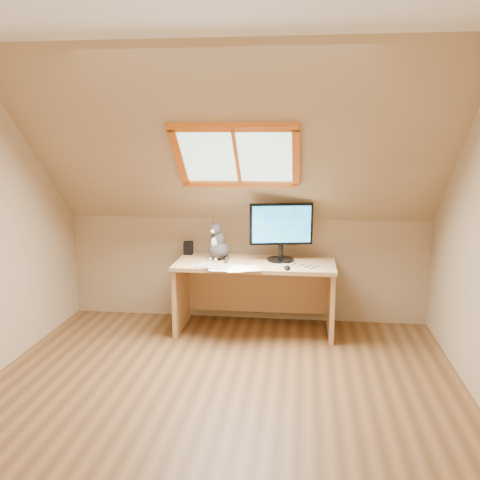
# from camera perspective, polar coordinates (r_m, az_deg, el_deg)

# --- Properties ---
(ground) EXTENTS (3.50, 3.50, 0.00)m
(ground) POSITION_cam_1_polar(r_m,az_deg,el_deg) (3.82, -2.36, -16.81)
(ground) COLOR brown
(ground) RESTS_ON ground
(room_shell) EXTENTS (3.52, 3.52, 2.41)m
(room_shell) POSITION_cam_1_polar(r_m,az_deg,el_deg) (3.31, -2.81, 4.93)
(room_shell) COLOR tan
(room_shell) RESTS_ON ground
(desk) EXTENTS (1.45, 0.63, 0.66)m
(desk) POSITION_cam_1_polar(r_m,az_deg,el_deg) (4.98, 1.67, -4.54)
(desk) COLOR tan
(desk) RESTS_ON ground
(monitor) EXTENTS (0.57, 0.24, 0.53)m
(monitor) POSITION_cam_1_polar(r_m,az_deg,el_deg) (4.86, 4.41, 1.28)
(monitor) COLOR black
(monitor) RESTS_ON desk
(cat) EXTENTS (0.28, 0.30, 0.37)m
(cat) POSITION_cam_1_polar(r_m,az_deg,el_deg) (4.96, -2.35, -0.55)
(cat) COLOR #423E3B
(cat) RESTS_ON desk
(desk_speaker) EXTENTS (0.09, 0.09, 0.12)m
(desk_speaker) POSITION_cam_1_polar(r_m,az_deg,el_deg) (5.19, -5.53, -0.85)
(desk_speaker) COLOR black
(desk_speaker) RESTS_ON desk
(graphics_tablet) EXTENTS (0.33, 0.27, 0.01)m
(graphics_tablet) POSITION_cam_1_polar(r_m,az_deg,el_deg) (4.68, -2.78, -2.81)
(graphics_tablet) COLOR #B2B2B7
(graphics_tablet) RESTS_ON desk
(mouse) EXTENTS (0.06, 0.10, 0.03)m
(mouse) POSITION_cam_1_polar(r_m,az_deg,el_deg) (4.60, 5.05, -2.96)
(mouse) COLOR black
(mouse) RESTS_ON desk
(papers) EXTENTS (0.35, 0.30, 0.01)m
(papers) POSITION_cam_1_polar(r_m,az_deg,el_deg) (4.63, -0.92, -3.00)
(papers) COLOR white
(papers) RESTS_ON desk
(cables) EXTENTS (0.51, 0.26, 0.01)m
(cables) POSITION_cam_1_polar(r_m,az_deg,el_deg) (4.73, 5.73, -2.74)
(cables) COLOR silver
(cables) RESTS_ON desk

